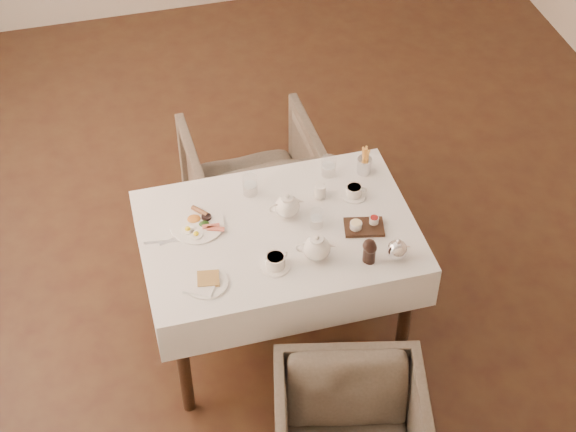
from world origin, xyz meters
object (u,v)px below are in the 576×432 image
at_px(armchair_far, 254,183).
at_px(breakfast_plate, 198,224).
at_px(table, 278,247).
at_px(teapot_centre, 287,205).

height_order(armchair_far, breakfast_plate, breakfast_plate).
bearing_deg(table, teapot_centre, 51.55).
bearing_deg(teapot_centre, breakfast_plate, 170.04).
bearing_deg(armchair_far, table, 84.18).
xyz_separation_m(breakfast_plate, teapot_centre, (0.42, -0.04, 0.06)).
bearing_deg(armchair_far, teapot_centre, 88.93).
height_order(armchair_far, teapot_centre, teapot_centre).
bearing_deg(table, breakfast_plate, 161.19).
bearing_deg(teapot_centre, table, -133.16).
xyz_separation_m(table, armchair_far, (0.06, 0.80, -0.30)).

